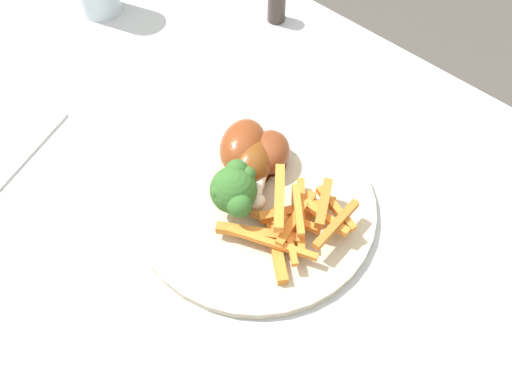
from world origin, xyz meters
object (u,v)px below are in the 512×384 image
at_px(chicken_drumstick_near, 242,149).
at_px(chicken_drumstick_far, 252,165).
at_px(chicken_drumstick_extra, 268,155).
at_px(broccoli_floret_front, 234,190).
at_px(dinner_plate, 256,204).
at_px(carrot_fries_pile, 294,221).
at_px(pepper_shaker, 277,6).
at_px(dining_table, 270,246).

relative_size(chicken_drumstick_near, chicken_drumstick_far, 1.19).
bearing_deg(chicken_drumstick_extra, chicken_drumstick_near, 30.56).
xyz_separation_m(broccoli_floret_front, chicken_drumstick_extra, (0.02, -0.08, -0.02)).
xyz_separation_m(dinner_plate, chicken_drumstick_extra, (0.03, -0.05, 0.03)).
bearing_deg(broccoli_floret_front, carrot_fries_pile, -158.03).
height_order(chicken_drumstick_near, chicken_drumstick_far, chicken_drumstick_near).
bearing_deg(pepper_shaker, dinner_plate, 128.85).
height_order(dining_table, dinner_plate, dinner_plate).
bearing_deg(dinner_plate, chicken_drumstick_far, -38.52).
xyz_separation_m(chicken_drumstick_far, pepper_shaker, (0.21, -0.27, -0.01)).
height_order(carrot_fries_pile, chicken_drumstick_near, chicken_drumstick_near).
distance_m(dining_table, broccoli_floret_front, 0.17).
bearing_deg(chicken_drumstick_far, dining_table, 169.59).
bearing_deg(dinner_plate, dining_table, -121.15).
bearing_deg(pepper_shaker, chicken_drumstick_near, 124.72).
distance_m(carrot_fries_pile, pepper_shaker, 0.42).
xyz_separation_m(broccoli_floret_front, chicken_drumstick_near, (0.05, -0.06, -0.02)).
distance_m(dinner_plate, chicken_drumstick_far, 0.05).
distance_m(broccoli_floret_front, chicken_drumstick_near, 0.08).
height_order(dinner_plate, chicken_drumstick_near, chicken_drumstick_near).
distance_m(carrot_fries_pile, chicken_drumstick_far, 0.09).
bearing_deg(chicken_drumstick_extra, pepper_shaker, -49.32).
relative_size(carrot_fries_pile, chicken_drumstick_far, 1.21).
xyz_separation_m(broccoli_floret_front, carrot_fries_pile, (-0.07, -0.03, -0.02)).
xyz_separation_m(dinner_plate, chicken_drumstick_far, (0.03, -0.02, 0.03)).
distance_m(dining_table, chicken_drumstick_extra, 0.15).
bearing_deg(dining_table, chicken_drumstick_near, -14.04).
height_order(dining_table, pepper_shaker, pepper_shaker).
bearing_deg(chicken_drumstick_near, carrot_fries_pile, 164.50).
relative_size(carrot_fries_pile, chicken_drumstick_extra, 1.22).
distance_m(broccoli_floret_front, pepper_shaker, 0.40).
xyz_separation_m(carrot_fries_pile, chicken_drumstick_near, (0.12, -0.03, 0.01)).
relative_size(carrot_fries_pile, pepper_shaker, 2.64).
bearing_deg(carrot_fries_pile, broccoli_floret_front, 21.97).
xyz_separation_m(dining_table, broccoli_floret_front, (0.02, 0.04, 0.16)).
bearing_deg(chicken_drumstick_extra, broccoli_floret_front, 103.59).
relative_size(dinner_plate, broccoli_floret_front, 4.34).
bearing_deg(dining_table, broccoli_floret_front, 65.46).
distance_m(dining_table, chicken_drumstick_near, 0.16).
relative_size(dining_table, carrot_fries_pile, 9.24).
distance_m(chicken_drumstick_near, pepper_shaker, 0.32).
distance_m(chicken_drumstick_near, chicken_drumstick_far, 0.03).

